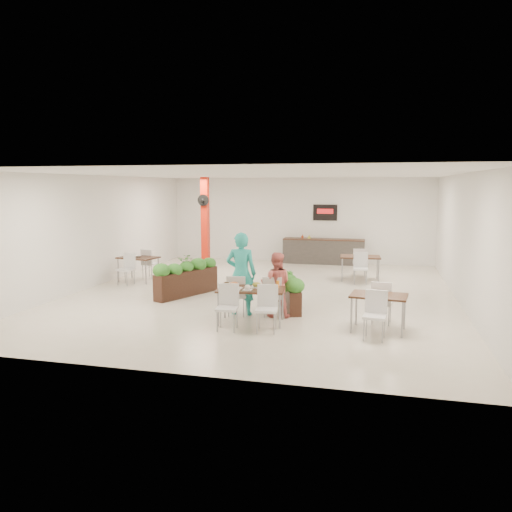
% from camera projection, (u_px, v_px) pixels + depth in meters
% --- Properties ---
extents(ground, '(12.00, 12.00, 0.00)m').
position_uv_depth(ground, '(263.00, 294.00, 13.52)').
color(ground, beige).
rests_on(ground, ground).
extents(room_shell, '(10.10, 12.10, 3.22)m').
position_uv_depth(room_shell, '(263.00, 220.00, 13.24)').
color(room_shell, white).
rests_on(room_shell, ground).
extents(red_column, '(0.40, 0.41, 3.20)m').
position_uv_depth(red_column, '(205.00, 222.00, 17.65)').
color(red_column, red).
rests_on(red_column, ground).
extents(service_counter, '(3.00, 0.64, 2.20)m').
position_uv_depth(service_counter, '(324.00, 251.00, 18.65)').
color(service_counter, '#312E2B').
rests_on(service_counter, ground).
extents(main_table, '(1.48, 1.74, 0.92)m').
position_uv_depth(main_table, '(251.00, 294.00, 10.53)').
color(main_table, black).
rests_on(main_table, ground).
extents(diner_man, '(0.73, 0.52, 1.88)m').
position_uv_depth(diner_man, '(241.00, 274.00, 11.21)').
color(diner_man, '#29B3A9').
rests_on(diner_man, ground).
extents(diner_woman, '(0.76, 0.62, 1.45)m').
position_uv_depth(diner_woman, '(276.00, 285.00, 11.05)').
color(diner_woman, '#DA6861').
rests_on(diner_woman, ground).
extents(planter_left, '(1.14, 2.00, 1.12)m').
position_uv_depth(planter_left, '(187.00, 276.00, 13.20)').
color(planter_left, black).
rests_on(planter_left, ground).
extents(planter_right, '(0.88, 1.66, 0.91)m').
position_uv_depth(planter_right, '(289.00, 289.00, 11.82)').
color(planter_right, black).
rests_on(planter_right, ground).
extents(side_table_a, '(1.26, 1.67, 0.92)m').
position_uv_depth(side_table_a, '(138.00, 261.00, 15.19)').
color(side_table_a, black).
rests_on(side_table_a, ground).
extents(side_table_b, '(1.26, 1.64, 0.92)m').
position_uv_depth(side_table_b, '(360.00, 260.00, 15.37)').
color(side_table_b, black).
rests_on(side_table_b, ground).
extents(side_table_c, '(1.17, 1.66, 0.92)m').
position_uv_depth(side_table_c, '(379.00, 301.00, 9.94)').
color(side_table_c, black).
rests_on(side_table_c, ground).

